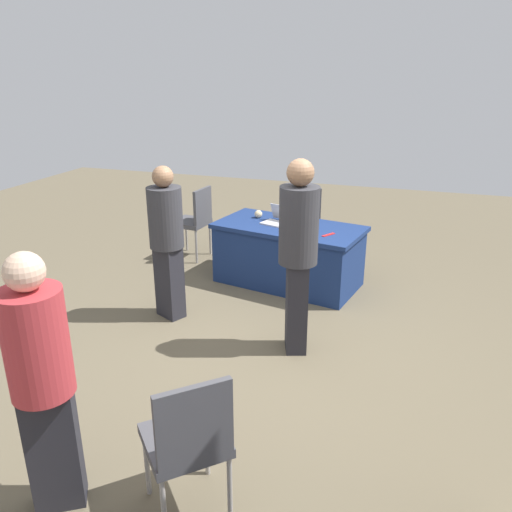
{
  "coord_description": "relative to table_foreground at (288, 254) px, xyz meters",
  "views": [
    {
      "loc": [
        -1.25,
        3.95,
        2.45
      ],
      "look_at": [
        0.07,
        -0.03,
        0.9
      ],
      "focal_mm": 35.93,
      "sensor_mm": 36.0,
      "label": 1
    }
  ],
  "objects": [
    {
      "name": "person_organiser",
      "position": [
        0.42,
        3.63,
        0.52
      ],
      "size": [
        0.47,
        0.47,
        1.59
      ],
      "rotation": [
        0.0,
        0.0,
        0.56
      ],
      "color": "#26262D",
      "rests_on": "ground"
    },
    {
      "name": "person_attendee_browsing",
      "position": [
        0.94,
        1.22,
        0.51
      ],
      "size": [
        0.45,
        0.45,
        1.57
      ],
      "rotation": [
        0.0,
        0.0,
        2.69
      ],
      "color": "#26262D",
      "rests_on": "ground"
    },
    {
      "name": "table_foreground",
      "position": [
        0.0,
        0.0,
        0.0
      ],
      "size": [
        1.82,
        1.15,
        0.72
      ],
      "rotation": [
        0.0,
        0.0,
        -0.19
      ],
      "color": "navy",
      "rests_on": "ground"
    },
    {
      "name": "chair_tucked_right",
      "position": [
        0.05,
        -1.02,
        0.2
      ],
      "size": [
        0.53,
        0.53,
        0.97
      ],
      "rotation": [
        0.0,
        0.0,
        3.37
      ],
      "color": "#9E9993",
      "rests_on": "ground"
    },
    {
      "name": "ground_plane",
      "position": [
        -0.18,
        1.57,
        -0.36
      ],
      "size": [
        14.4,
        14.4,
        0.0
      ],
      "primitive_type": "plane",
      "color": "brown"
    },
    {
      "name": "yarn_ball",
      "position": [
        0.44,
        -0.19,
        0.41
      ],
      "size": [
        0.09,
        0.09,
        0.09
      ],
      "primitive_type": "sphere",
      "color": "beige",
      "rests_on": "table_foreground"
    },
    {
      "name": "person_presenter",
      "position": [
        -0.46,
        1.46,
        0.62
      ],
      "size": [
        0.43,
        0.43,
        1.76
      ],
      "rotation": [
        0.0,
        0.0,
        1.9
      ],
      "color": "#26262D",
      "rests_on": "ground"
    },
    {
      "name": "chair_tucked_left",
      "position": [
        1.42,
        -0.46,
        0.2
      ],
      "size": [
        0.48,
        0.48,
        0.97
      ],
      "rotation": [
        0.0,
        0.0,
        4.62
      ],
      "color": "#9E9993",
      "rests_on": "ground"
    },
    {
      "name": "laptop_silver",
      "position": [
        0.14,
        -0.04,
        0.4
      ],
      "size": [
        0.39,
        0.37,
        0.21
      ],
      "rotation": [
        0.0,
        0.0,
        -0.31
      ],
      "color": "silver",
      "rests_on": "table_foreground"
    },
    {
      "name": "scissors_red",
      "position": [
        -0.5,
        0.22,
        0.36
      ],
      "size": [
        0.13,
        0.17,
        0.01
      ],
      "primitive_type": "cube",
      "rotation": [
        0.0,
        0.0,
        1.01
      ],
      "color": "red",
      "rests_on": "table_foreground"
    },
    {
      "name": "chair_aisle",
      "position": [
        -0.36,
        3.47,
        0.18
      ],
      "size": [
        0.62,
        0.62,
        0.95
      ],
      "rotation": [
        0.0,
        0.0,
        3.9
      ],
      "color": "#9E9993",
      "rests_on": "ground"
    }
  ]
}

